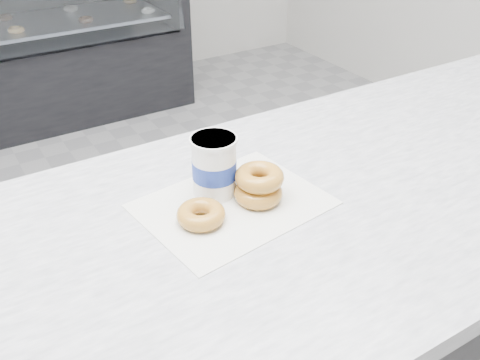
# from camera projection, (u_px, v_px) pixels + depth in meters

# --- Properties ---
(ground) EXTENTS (5.00, 5.00, 0.00)m
(ground) POSITION_uv_depth(u_px,v_px,m) (119.00, 356.00, 1.83)
(ground) COLOR gray
(ground) RESTS_ON ground
(wax_paper) EXTENTS (0.37, 0.30, 0.00)m
(wax_paper) POSITION_uv_depth(u_px,v_px,m) (233.00, 204.00, 1.03)
(wax_paper) COLOR silver
(wax_paper) RESTS_ON counter
(donut_single) EXTENTS (0.11, 0.11, 0.03)m
(donut_single) POSITION_uv_depth(u_px,v_px,m) (201.00, 214.00, 0.97)
(donut_single) COLOR gold
(donut_single) RESTS_ON wax_paper
(donut_stack) EXTENTS (0.11, 0.11, 0.07)m
(donut_stack) POSITION_uv_depth(u_px,v_px,m) (259.00, 185.00, 1.02)
(donut_stack) COLOR gold
(donut_stack) RESTS_ON wax_paper
(coffee_cup) EXTENTS (0.11, 0.11, 0.12)m
(coffee_cup) POSITION_uv_depth(u_px,v_px,m) (214.00, 166.00, 1.03)
(coffee_cup) COLOR white
(coffee_cup) RESTS_ON counter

